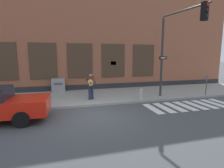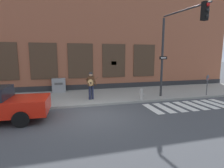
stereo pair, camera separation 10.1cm
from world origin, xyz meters
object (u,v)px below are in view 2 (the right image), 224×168
at_px(busker, 91,84).
at_px(fire_hydrant, 141,94).
at_px(utility_box, 59,85).
at_px(parking_meter, 207,82).
at_px(traffic_light, 177,39).

distance_m(busker, fire_hydrant, 3.24).
relative_size(busker, utility_box, 1.67).
relative_size(busker, parking_meter, 1.20).
relative_size(parking_meter, fire_hydrant, 2.05).
height_order(traffic_light, parking_meter, traffic_light).
distance_m(traffic_light, utility_box, 8.93).
bearing_deg(utility_box, parking_meter, -21.35).
height_order(busker, utility_box, busker).
bearing_deg(fire_hydrant, utility_box, 143.04).
distance_m(parking_meter, utility_box, 10.79).
bearing_deg(busker, utility_box, 124.01).
height_order(traffic_light, fire_hydrant, traffic_light).
bearing_deg(parking_meter, busker, 173.64).
bearing_deg(fire_hydrant, parking_meter, -0.89).
bearing_deg(traffic_light, fire_hydrant, 158.84).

